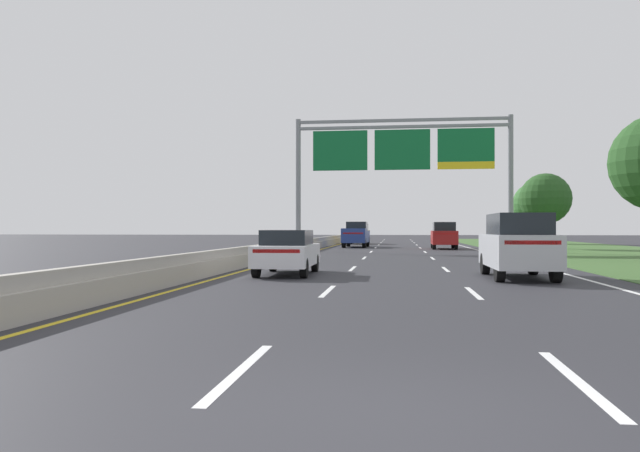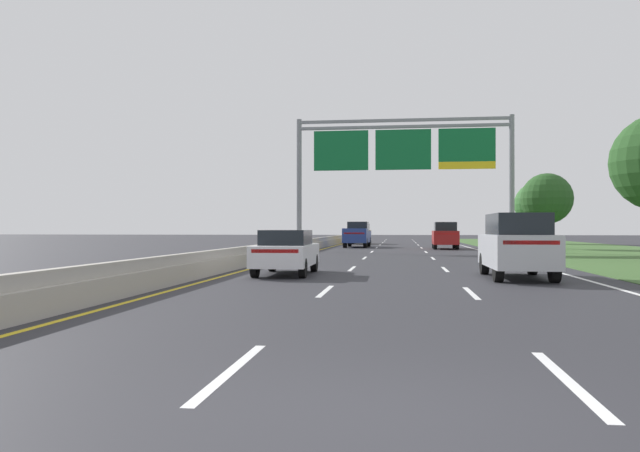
{
  "view_description": "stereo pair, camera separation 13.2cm",
  "coord_description": "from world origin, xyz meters",
  "px_view_note": "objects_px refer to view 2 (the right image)",
  "views": [
    {
      "loc": [
        -0.07,
        -5.4,
        1.64
      ],
      "look_at": [
        -3.76,
        24.14,
        1.74
      ],
      "focal_mm": 34.65,
      "sensor_mm": 36.0,
      "label": 1
    },
    {
      "loc": [
        0.07,
        -5.39,
        1.64
      ],
      "look_at": [
        -3.76,
        24.14,
        1.74
      ],
      "focal_mm": 34.65,
      "sensor_mm": 36.0,
      "label": 2
    }
  ],
  "objects_px": {
    "overhead_sign_gantry": "(403,156)",
    "car_gold_left_lane_suv": "(361,233)",
    "car_white_left_lane_sedan": "(286,251)",
    "pickup_truck_blue": "(357,235)",
    "roadside_tree_far": "(547,199)",
    "car_silver_right_lane_suv": "(517,245)",
    "roadside_tree_distant": "(537,204)",
    "car_red_right_lane_suv": "(445,235)"
  },
  "relations": [
    {
      "from": "overhead_sign_gantry",
      "to": "car_gold_left_lane_suv",
      "type": "height_order",
      "value": "overhead_sign_gantry"
    },
    {
      "from": "car_gold_left_lane_suv",
      "to": "car_white_left_lane_sedan",
      "type": "height_order",
      "value": "car_gold_left_lane_suv"
    },
    {
      "from": "pickup_truck_blue",
      "to": "roadside_tree_far",
      "type": "xyz_separation_m",
      "value": [
        15.07,
        -2.99,
        2.87
      ]
    },
    {
      "from": "car_silver_right_lane_suv",
      "to": "roadside_tree_far",
      "type": "relative_size",
      "value": 0.79
    },
    {
      "from": "car_white_left_lane_sedan",
      "to": "roadside_tree_far",
      "type": "bearing_deg",
      "value": -28.96
    },
    {
      "from": "overhead_sign_gantry",
      "to": "pickup_truck_blue",
      "type": "height_order",
      "value": "overhead_sign_gantry"
    },
    {
      "from": "overhead_sign_gantry",
      "to": "roadside_tree_distant",
      "type": "height_order",
      "value": "overhead_sign_gantry"
    },
    {
      "from": "pickup_truck_blue",
      "to": "car_gold_left_lane_suv",
      "type": "relative_size",
      "value": 1.16
    },
    {
      "from": "car_silver_right_lane_suv",
      "to": "roadside_tree_far",
      "type": "distance_m",
      "value": 30.51
    },
    {
      "from": "overhead_sign_gantry",
      "to": "car_gold_left_lane_suv",
      "type": "distance_m",
      "value": 22.01
    },
    {
      "from": "car_gold_left_lane_suv",
      "to": "car_red_right_lane_suv",
      "type": "distance_m",
      "value": 16.49
    },
    {
      "from": "car_gold_left_lane_suv",
      "to": "car_red_right_lane_suv",
      "type": "height_order",
      "value": "same"
    },
    {
      "from": "car_white_left_lane_sedan",
      "to": "roadside_tree_far",
      "type": "distance_m",
      "value": 32.76
    },
    {
      "from": "pickup_truck_blue",
      "to": "roadside_tree_far",
      "type": "height_order",
      "value": "roadside_tree_far"
    },
    {
      "from": "car_red_right_lane_suv",
      "to": "roadside_tree_distant",
      "type": "height_order",
      "value": "roadside_tree_distant"
    },
    {
      "from": "overhead_sign_gantry",
      "to": "roadside_tree_distant",
      "type": "bearing_deg",
      "value": 59.36
    },
    {
      "from": "car_red_right_lane_suv",
      "to": "pickup_truck_blue",
      "type": "bearing_deg",
      "value": 63.81
    },
    {
      "from": "car_silver_right_lane_suv",
      "to": "car_red_right_lane_suv",
      "type": "relative_size",
      "value": 0.99
    },
    {
      "from": "roadside_tree_far",
      "to": "roadside_tree_distant",
      "type": "bearing_deg",
      "value": 80.59
    },
    {
      "from": "overhead_sign_gantry",
      "to": "roadside_tree_distant",
      "type": "xyz_separation_m",
      "value": [
        13.97,
        23.57,
        -2.54
      ]
    },
    {
      "from": "car_gold_left_lane_suv",
      "to": "roadside_tree_far",
      "type": "xyz_separation_m",
      "value": [
        15.4,
        -13.97,
        2.85
      ]
    },
    {
      "from": "car_silver_right_lane_suv",
      "to": "roadside_tree_distant",
      "type": "height_order",
      "value": "roadside_tree_distant"
    },
    {
      "from": "pickup_truck_blue",
      "to": "car_white_left_lane_sedan",
      "type": "bearing_deg",
      "value": -179.02
    },
    {
      "from": "car_gold_left_lane_suv",
      "to": "roadside_tree_far",
      "type": "height_order",
      "value": "roadside_tree_far"
    },
    {
      "from": "car_white_left_lane_sedan",
      "to": "car_gold_left_lane_suv",
      "type": "bearing_deg",
      "value": -0.78
    },
    {
      "from": "overhead_sign_gantry",
      "to": "car_gold_left_lane_suv",
      "type": "relative_size",
      "value": 3.19
    },
    {
      "from": "car_silver_right_lane_suv",
      "to": "car_white_left_lane_sedan",
      "type": "bearing_deg",
      "value": 85.4
    },
    {
      "from": "overhead_sign_gantry",
      "to": "car_white_left_lane_sedan",
      "type": "relative_size",
      "value": 3.4
    },
    {
      "from": "overhead_sign_gantry",
      "to": "car_white_left_lane_sedan",
      "type": "distance_m",
      "value": 23.0
    },
    {
      "from": "roadside_tree_far",
      "to": "overhead_sign_gantry",
      "type": "bearing_deg",
      "value": -148.38
    },
    {
      "from": "overhead_sign_gantry",
      "to": "car_red_right_lane_suv",
      "type": "height_order",
      "value": "overhead_sign_gantry"
    },
    {
      "from": "car_red_right_lane_suv",
      "to": "car_white_left_lane_sedan",
      "type": "bearing_deg",
      "value": 166.07
    },
    {
      "from": "pickup_truck_blue",
      "to": "car_white_left_lane_sedan",
      "type": "height_order",
      "value": "pickup_truck_blue"
    },
    {
      "from": "car_silver_right_lane_suv",
      "to": "roadside_tree_distant",
      "type": "xyz_separation_m",
      "value": [
        10.41,
        46.08,
        3.04
      ]
    },
    {
      "from": "pickup_truck_blue",
      "to": "car_red_right_lane_suv",
      "type": "xyz_separation_m",
      "value": [
        7.18,
        -3.7,
        0.02
      ]
    },
    {
      "from": "car_silver_right_lane_suv",
      "to": "roadside_tree_distant",
      "type": "distance_m",
      "value": 47.34
    },
    {
      "from": "car_white_left_lane_sedan",
      "to": "roadside_tree_distant",
      "type": "relative_size",
      "value": 0.69
    },
    {
      "from": "overhead_sign_gantry",
      "to": "car_white_left_lane_sedan",
      "type": "height_order",
      "value": "overhead_sign_gantry"
    },
    {
      "from": "car_gold_left_lane_suv",
      "to": "roadside_tree_distant",
      "type": "height_order",
      "value": "roadside_tree_distant"
    },
    {
      "from": "overhead_sign_gantry",
      "to": "car_silver_right_lane_suv",
      "type": "height_order",
      "value": "overhead_sign_gantry"
    },
    {
      "from": "pickup_truck_blue",
      "to": "overhead_sign_gantry",
      "type": "bearing_deg",
      "value": -157.03
    },
    {
      "from": "car_gold_left_lane_suv",
      "to": "roadside_tree_far",
      "type": "bearing_deg",
      "value": -132.88
    }
  ]
}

